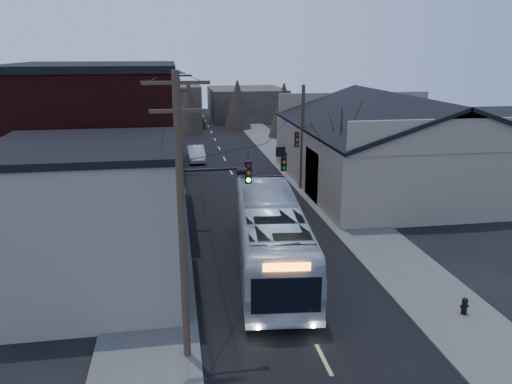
{
  "coord_description": "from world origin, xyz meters",
  "views": [
    {
      "loc": [
        -5.12,
        -13.5,
        11.11
      ],
      "look_at": [
        -0.49,
        14.53,
        3.0
      ],
      "focal_mm": 35.0,
      "sensor_mm": 36.0,
      "label": 1
    }
  ],
  "objects": [
    {
      "name": "building_left_far",
      "position": [
        -9.5,
        36.0,
        3.5
      ],
      "size": [
        9.0,
        14.0,
        7.0
      ],
      "primitive_type": "cube",
      "color": "#2F2A25",
      "rests_on": "ground"
    },
    {
      "name": "sidewalk_left",
      "position": [
        -6.5,
        30.0,
        0.06
      ],
      "size": [
        4.0,
        110.0,
        0.12
      ],
      "primitive_type": "cube",
      "color": "#474744",
      "rests_on": "ground"
    },
    {
      "name": "parked_car",
      "position": [
        -3.0,
        37.42,
        0.78
      ],
      "size": [
        1.82,
        4.8,
        1.56
      ],
      "primitive_type": "imported",
      "rotation": [
        0.0,
        0.0,
        0.04
      ],
      "color": "#B2B5BA",
      "rests_on": "ground"
    },
    {
      "name": "fire_hydrant",
      "position": [
        6.89,
        4.07,
        0.53
      ],
      "size": [
        0.36,
        0.26,
        0.76
      ],
      "rotation": [
        0.0,
        0.0,
        -0.05
      ],
      "color": "black",
      "rests_on": "sidewalk_right"
    },
    {
      "name": "utility_lines",
      "position": [
        -3.11,
        24.14,
        4.95
      ],
      "size": [
        11.24,
        45.28,
        10.5
      ],
      "color": "#382B1E",
      "rests_on": "ground"
    },
    {
      "name": "road_surface",
      "position": [
        0.0,
        30.0,
        0.01
      ],
      "size": [
        9.0,
        110.0,
        0.02
      ],
      "primitive_type": "cube",
      "color": "black",
      "rests_on": "ground"
    },
    {
      "name": "building_brick",
      "position": [
        -10.0,
        20.0,
        5.0
      ],
      "size": [
        10.0,
        12.0,
        10.0
      ],
      "primitive_type": "cube",
      "color": "black",
      "rests_on": "ground"
    },
    {
      "name": "sidewalk_right",
      "position": [
        6.5,
        30.0,
        0.06
      ],
      "size": [
        4.0,
        110.0,
        0.12
      ],
      "primitive_type": "cube",
      "color": "#474744",
      "rests_on": "ground"
    },
    {
      "name": "bus",
      "position": [
        -0.45,
        10.2,
        1.89
      ],
      "size": [
        4.52,
        13.84,
        3.78
      ],
      "primitive_type": "imported",
      "rotation": [
        0.0,
        0.0,
        3.04
      ],
      "color": "silver",
      "rests_on": "ground"
    },
    {
      "name": "building_far_left",
      "position": [
        -6.0,
        65.0,
        3.0
      ],
      "size": [
        10.0,
        12.0,
        6.0
      ],
      "primitive_type": "cube",
      "color": "#2F2A25",
      "rests_on": "ground"
    },
    {
      "name": "bare_tree",
      "position": [
        6.5,
        20.0,
        3.6
      ],
      "size": [
        0.4,
        0.4,
        7.2
      ],
      "primitive_type": "cone",
      "color": "black",
      "rests_on": "ground"
    },
    {
      "name": "building_clapboard",
      "position": [
        -9.0,
        9.0,
        3.5
      ],
      "size": [
        8.0,
        8.0,
        7.0
      ],
      "primitive_type": "cube",
      "color": "gray",
      "rests_on": "ground"
    },
    {
      "name": "warehouse",
      "position": [
        13.0,
        25.0,
        2.7
      ],
      "size": [
        16.16,
        20.6,
        7.73
      ],
      "color": "#7D705A",
      "rests_on": "ground"
    },
    {
      "name": "building_far_right",
      "position": [
        7.0,
        70.0,
        2.5
      ],
      "size": [
        12.0,
        14.0,
        5.0
      ],
      "primitive_type": "cube",
      "color": "#2F2A25",
      "rests_on": "ground"
    }
  ]
}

